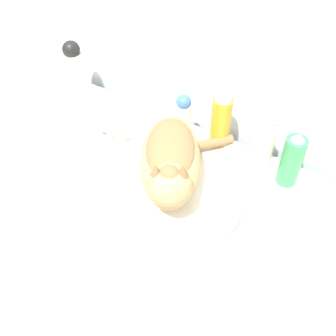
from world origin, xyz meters
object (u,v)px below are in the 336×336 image
object	(u,v)px
cat	(171,161)
spray_bottle_trigger	(291,160)
shampoo_bottle_tall	(220,125)
soap_bar	(53,182)
soap_pump_bottle	(261,148)
cream_tube	(288,323)
faucet	(108,130)
lotion_bottle_white	(75,70)
deodorant_stick	(183,118)

from	to	relation	value
cat	spray_bottle_trigger	world-z (taller)	cat
shampoo_bottle_tall	soap_bar	size ratio (longest dim) A/B	2.85
soap_pump_bottle	cream_tube	world-z (taller)	soap_pump_bottle
faucet	spray_bottle_trigger	size ratio (longest dim) A/B	0.79
faucet	lotion_bottle_white	distance (m)	0.30
spray_bottle_trigger	cream_tube	size ratio (longest dim) A/B	1.16
soap_pump_bottle	spray_bottle_trigger	xyz separation A→B (m)	(0.09, -0.00, -0.00)
deodorant_stick	soap_bar	size ratio (longest dim) A/B	2.07
soap_bar	spray_bottle_trigger	bearing A→B (deg)	33.07
cat	cream_tube	xyz separation A→B (m)	(0.40, -0.18, -0.12)
soap_pump_bottle	soap_bar	bearing A→B (deg)	-142.23
lotion_bottle_white	spray_bottle_trigger	world-z (taller)	lotion_bottle_white
soap_pump_bottle	shampoo_bottle_tall	world-z (taller)	shampoo_bottle_tall
cat	faucet	size ratio (longest dim) A/B	2.76
cat	soap_bar	world-z (taller)	cat
deodorant_stick	soap_pump_bottle	world-z (taller)	soap_pump_bottle
faucet	deodorant_stick	bearing A→B (deg)	55.82
faucet	lotion_bottle_white	bearing A→B (deg)	158.30
cat	faucet	bearing A→B (deg)	-132.93
cat	lotion_bottle_white	world-z (taller)	cat
soap_bar	faucet	bearing A→B (deg)	75.67
soap_bar	lotion_bottle_white	bearing A→B (deg)	119.86
deodorant_stick	cat	bearing A→B (deg)	-67.53
deodorant_stick	shampoo_bottle_tall	xyz separation A→B (m)	(0.12, 0.00, 0.03)
deodorant_stick	spray_bottle_trigger	size ratio (longest dim) A/B	0.90
lotion_bottle_white	shampoo_bottle_tall	distance (m)	0.54
spray_bottle_trigger	soap_bar	xyz separation A→B (m)	(-0.55, -0.36, -0.07)
cat	soap_bar	size ratio (longest dim) A/B	4.98
lotion_bottle_white	soap_bar	distance (m)	0.42
soap_pump_bottle	spray_bottle_trigger	size ratio (longest dim) A/B	1.12
soap_pump_bottle	soap_bar	distance (m)	0.59
faucet	soap_bar	world-z (taller)	faucet
lotion_bottle_white	spray_bottle_trigger	xyz separation A→B (m)	(0.75, -0.00, -0.02)
soap_pump_bottle	lotion_bottle_white	distance (m)	0.67
deodorant_stick	spray_bottle_trigger	world-z (taller)	spray_bottle_trigger
faucet	deodorant_stick	xyz separation A→B (m)	(0.16, 0.16, 0.00)
spray_bottle_trigger	cream_tube	bearing A→B (deg)	-68.66
shampoo_bottle_tall	deodorant_stick	bearing A→B (deg)	-180.00
shampoo_bottle_tall	spray_bottle_trigger	world-z (taller)	shampoo_bottle_tall
cream_tube	shampoo_bottle_tall	bearing A→B (deg)	133.22
deodorant_stick	cream_tube	world-z (taller)	deodorant_stick
cat	spray_bottle_trigger	xyz separation A→B (m)	(0.25, 0.22, -0.05)
shampoo_bottle_tall	cat	bearing A→B (deg)	-98.19
deodorant_stick	soap_bar	bearing A→B (deg)	-120.36
shampoo_bottle_tall	lotion_bottle_white	bearing A→B (deg)	-180.00
spray_bottle_trigger	soap_bar	bearing A→B (deg)	-146.93
spray_bottle_trigger	soap_bar	distance (m)	0.66
soap_pump_bottle	lotion_bottle_white	xyz separation A→B (m)	(-0.67, -0.00, 0.02)
deodorant_stick	spray_bottle_trigger	distance (m)	0.34
cream_tube	soap_bar	world-z (taller)	cream_tube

